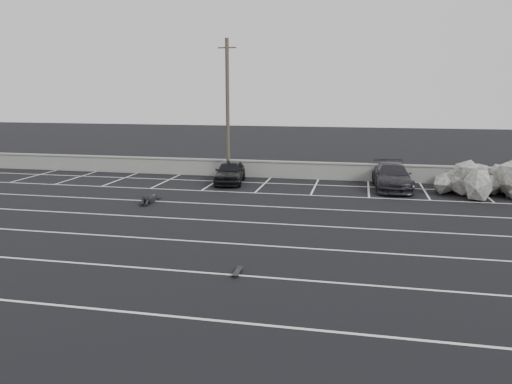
% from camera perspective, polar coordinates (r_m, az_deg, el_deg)
% --- Properties ---
extents(ground, '(120.00, 120.00, 0.00)m').
position_cam_1_polar(ground, '(18.62, -8.99, -5.46)').
color(ground, black).
rests_on(ground, ground).
extents(seawall, '(50.00, 0.45, 1.06)m').
position_cam_1_polar(seawall, '(31.66, -0.05, 2.72)').
color(seawall, gray).
rests_on(seawall, ground).
extents(stall_lines, '(36.00, 20.05, 0.01)m').
position_cam_1_polar(stall_lines, '(22.66, -5.26, -2.28)').
color(stall_lines, silver).
rests_on(stall_lines, ground).
extents(car_left, '(2.09, 4.12, 1.34)m').
position_cam_1_polar(car_left, '(29.53, -2.99, 2.31)').
color(car_left, black).
rests_on(car_left, ground).
extents(car_right, '(2.23, 4.94, 1.41)m').
position_cam_1_polar(car_right, '(28.75, 15.28, 1.73)').
color(car_right, black).
rests_on(car_right, ground).
extents(utility_pole, '(1.13, 0.23, 8.46)m').
position_cam_1_polar(utility_pole, '(30.90, -3.27, 9.45)').
color(utility_pole, '#4C4238').
rests_on(utility_pole, ground).
extents(trash_bin, '(0.67, 0.67, 0.84)m').
position_cam_1_polar(trash_bin, '(30.68, 21.20, 1.42)').
color(trash_bin, '#292A2C').
rests_on(trash_bin, ground).
extents(riprap_pile, '(5.66, 4.08, 1.62)m').
position_cam_1_polar(riprap_pile, '(28.79, 24.89, 0.93)').
color(riprap_pile, '#ABA9A0').
rests_on(riprap_pile, ground).
extents(person, '(1.43, 2.53, 0.46)m').
position_cam_1_polar(person, '(25.25, -11.94, -0.52)').
color(person, black).
rests_on(person, ground).
extents(skateboard, '(0.20, 0.68, 0.08)m').
position_cam_1_polar(skateboard, '(15.12, -2.16, -9.12)').
color(skateboard, black).
rests_on(skateboard, ground).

